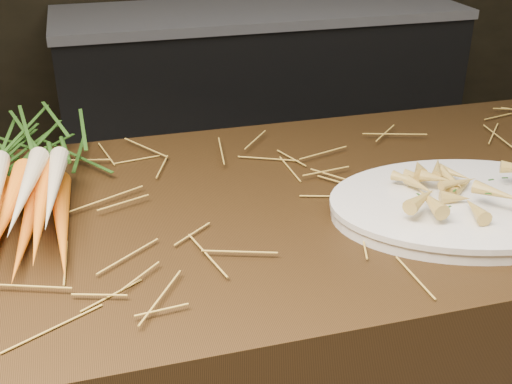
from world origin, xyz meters
TOP-DOWN VIEW (x-y plane):
  - main_counter at (0.00, 0.30)m, footprint 2.40×0.70m
  - back_counter at (0.30, 2.18)m, footprint 1.82×0.62m
  - straw_bedding at (0.00, 0.30)m, footprint 1.40×0.60m
  - root_veg_bunch at (-0.59, 0.44)m, footprint 0.21×0.57m
  - serving_platter at (0.09, 0.17)m, footprint 0.50×0.38m
  - roasted_veg_heap at (0.09, 0.17)m, footprint 0.25×0.20m

SIDE VIEW (x-z plane):
  - back_counter at x=0.30m, z-range 0.00..0.84m
  - main_counter at x=0.00m, z-range 0.00..0.90m
  - straw_bedding at x=0.00m, z-range 0.90..0.92m
  - serving_platter at x=0.09m, z-range 0.90..0.92m
  - roasted_veg_heap at x=0.09m, z-range 0.92..0.97m
  - root_veg_bunch at x=-0.59m, z-range 0.90..1.00m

